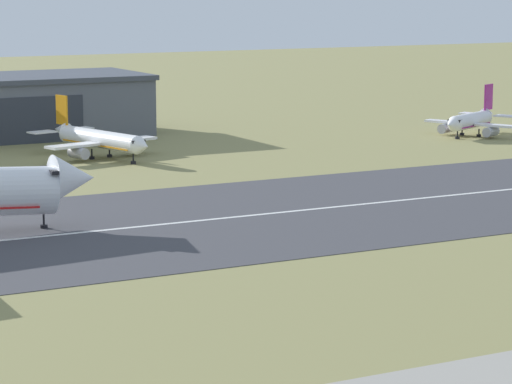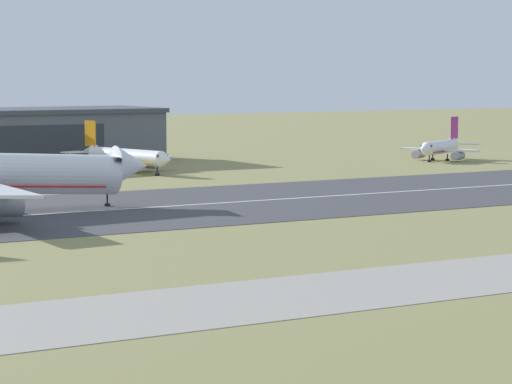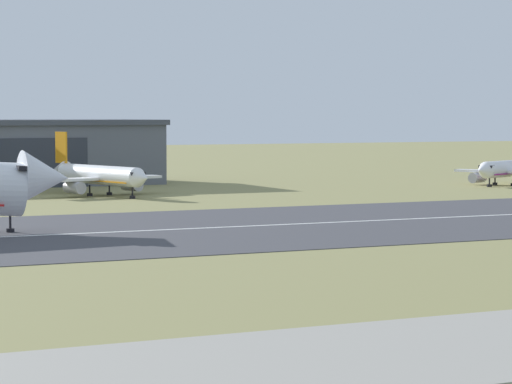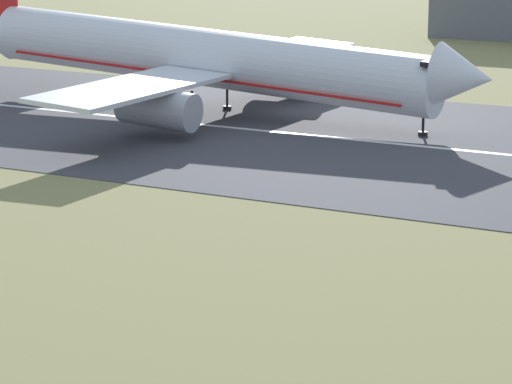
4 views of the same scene
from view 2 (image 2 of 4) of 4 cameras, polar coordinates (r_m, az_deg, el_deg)
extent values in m
plane|color=olive|center=(135.93, 11.08, -2.26)|extent=(744.27, 744.27, 0.00)
cube|color=#3D3D42|center=(174.81, 0.43, -0.39)|extent=(504.27, 45.45, 0.06)
cube|color=silver|center=(174.80, 0.43, -0.38)|extent=(453.84, 0.70, 0.01)
cube|color=#2D333D|center=(238.28, -11.82, 2.08)|extent=(42.19, 0.12, 8.14)
cone|color=silver|center=(169.11, -5.89, 1.25)|extent=(5.29, 5.55, 5.68)
cube|color=black|center=(167.97, -6.74, 1.58)|extent=(1.22, 4.65, 0.50)
cylinder|color=black|center=(168.06, -7.02, -0.21)|extent=(0.24, 0.24, 2.83)
cylinder|color=black|center=(168.18, -7.01, -0.61)|extent=(0.84, 0.84, 0.44)
cylinder|color=white|center=(223.55, -6.09, 1.68)|extent=(7.62, 19.48, 2.85)
cone|color=white|center=(215.17, -4.24, 1.54)|extent=(3.40, 3.20, 2.85)
cone|color=white|center=(232.45, -7.87, 1.93)|extent=(3.34, 3.95, 2.56)
cube|color=black|center=(216.20, -4.49, 1.71)|extent=(2.62, 1.67, 0.44)
cube|color=orange|center=(223.60, -6.09, 1.48)|extent=(6.99, 17.56, 0.20)
cube|color=white|center=(219.76, -7.17, 1.47)|extent=(8.94, 5.07, 0.40)
cylinder|color=#A8A8B2|center=(219.79, -6.93, 1.17)|extent=(2.64, 4.03, 1.77)
cube|color=white|center=(226.89, -4.92, 1.62)|extent=(8.94, 5.07, 0.40)
cylinder|color=#A8A8B2|center=(226.07, -4.95, 1.32)|extent=(2.64, 4.03, 1.77)
cube|color=orange|center=(231.85, -7.80, 2.75)|extent=(1.05, 3.07, 4.84)
cube|color=white|center=(230.20, -8.56, 1.87)|extent=(4.90, 3.72, 0.24)
cube|color=white|center=(234.56, -7.15, 1.96)|extent=(4.90, 3.72, 0.24)
cylinder|color=black|center=(217.22, -4.67, 0.98)|extent=(0.24, 0.24, 1.64)
cylinder|color=black|center=(217.27, -4.67, 0.82)|extent=(0.84, 0.84, 0.44)
cylinder|color=black|center=(222.73, -6.44, 1.08)|extent=(0.24, 0.24, 1.64)
cylinder|color=black|center=(222.78, -6.44, 0.93)|extent=(0.84, 0.84, 0.44)
cylinder|color=black|center=(224.88, -5.77, 1.13)|extent=(0.24, 0.24, 1.64)
cylinder|color=black|center=(224.93, -5.76, 0.98)|extent=(0.84, 0.84, 0.44)
cylinder|color=white|center=(256.24, 8.64, 2.10)|extent=(12.22, 7.80, 2.81)
cone|color=white|center=(249.60, 7.92, 2.02)|extent=(3.49, 3.62, 2.81)
cone|color=white|center=(263.27, 9.36, 2.29)|extent=(4.13, 3.73, 2.53)
cube|color=black|center=(250.82, 8.06, 2.16)|extent=(2.02, 2.63, 0.44)
cube|color=#991E7A|center=(256.29, 8.64, 1.93)|extent=(11.06, 7.14, 0.20)
cube|color=white|center=(258.23, 7.60, 2.03)|extent=(5.11, 7.53, 0.40)
cylinder|color=#A8A8B2|center=(257.66, 7.67, 1.77)|extent=(4.05, 3.15, 1.74)
cube|color=white|center=(253.95, 9.65, 1.94)|extent=(5.11, 7.53, 0.40)
cylinder|color=#A8A8B2|center=(253.87, 9.48, 1.69)|extent=(4.05, 3.15, 1.74)
cube|color=#991E7A|center=(262.64, 9.33, 3.00)|extent=(2.88, 1.57, 4.77)
cube|color=white|center=(264.66, 8.65, 2.30)|extent=(4.27, 5.03, 0.24)
cube|color=white|center=(261.74, 10.06, 2.24)|extent=(4.27, 5.03, 0.24)
cylinder|color=black|center=(251.96, 8.16, 1.56)|extent=(0.24, 0.24, 1.43)
cylinder|color=black|center=(252.00, 8.16, 1.45)|extent=(0.84, 0.84, 0.44)
cylinder|color=black|center=(257.33, 8.32, 1.65)|extent=(0.24, 0.24, 1.43)
cylinder|color=black|center=(257.36, 8.31, 1.54)|extent=(0.84, 0.84, 0.44)
cylinder|color=black|center=(255.90, 9.00, 1.61)|extent=(0.24, 0.24, 1.43)
cylinder|color=black|center=(255.94, 9.00, 1.50)|extent=(0.84, 0.84, 0.44)
camera|label=1|loc=(35.17, 17.42, 20.24)|focal=85.00mm
camera|label=3|loc=(49.29, 18.31, -2.13)|focal=85.00mm
camera|label=4|loc=(115.67, 31.59, 5.85)|focal=85.00mm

